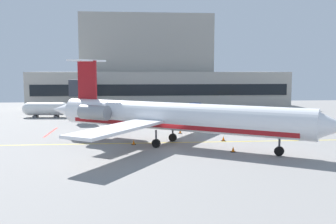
% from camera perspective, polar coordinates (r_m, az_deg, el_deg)
% --- Properties ---
extents(ground, '(120.00, 120.00, 0.11)m').
position_cam_1_polar(ground, '(40.25, 0.61, -5.37)').
color(ground, gray).
extents(terminal_building, '(56.36, 14.81, 20.78)m').
position_cam_1_polar(terminal_building, '(87.31, -2.01, 6.10)').
color(terminal_building, '#ADA89E').
rests_on(terminal_building, ground).
extents(jet_bridge_west, '(2.40, 18.60, 6.63)m').
position_cam_1_polar(jet_bridge_west, '(69.88, -12.59, 3.77)').
color(jet_bridge_west, silver).
rests_on(jet_bridge_west, ground).
extents(regional_jet, '(30.70, 24.35, 9.36)m').
position_cam_1_polar(regional_jet, '(40.83, 0.49, -0.71)').
color(regional_jet, white).
rests_on(regional_jet, ground).
extents(baggage_tug, '(4.09, 3.57, 2.15)m').
position_cam_1_polar(baggage_tug, '(69.59, 3.72, 0.39)').
color(baggage_tug, '#19389E').
rests_on(baggage_tug, ground).
extents(pushback_tractor, '(4.11, 2.56, 2.07)m').
position_cam_1_polar(pushback_tractor, '(64.04, 17.24, -0.42)').
color(pushback_tractor, '#E5B20C').
rests_on(pushback_tractor, ground).
extents(fuel_tank, '(8.13, 2.73, 2.60)m').
position_cam_1_polar(fuel_tank, '(69.02, -17.92, 0.45)').
color(fuel_tank, white).
rests_on(fuel_tank, ground).
extents(safety_cone_alpha, '(0.47, 0.47, 0.55)m').
position_cam_1_polar(safety_cone_alpha, '(48.86, 1.85, -2.95)').
color(safety_cone_alpha, orange).
rests_on(safety_cone_alpha, ground).
extents(safety_cone_bravo, '(0.47, 0.47, 0.55)m').
position_cam_1_polar(safety_cone_bravo, '(41.61, -5.20, -4.59)').
color(safety_cone_bravo, orange).
rests_on(safety_cone_bravo, ground).
extents(safety_cone_charlie, '(0.47, 0.47, 0.55)m').
position_cam_1_polar(safety_cone_charlie, '(38.37, 9.78, -5.58)').
color(safety_cone_charlie, orange).
rests_on(safety_cone_charlie, ground).
extents(safety_cone_delta, '(0.47, 0.47, 0.55)m').
position_cam_1_polar(safety_cone_delta, '(44.15, 8.33, -4.00)').
color(safety_cone_delta, orange).
rests_on(safety_cone_delta, ground).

